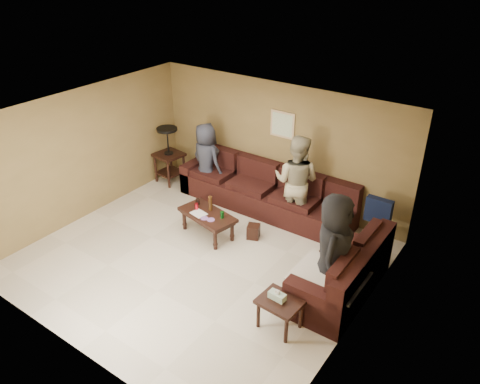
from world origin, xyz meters
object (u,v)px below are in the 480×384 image
Objects in this scene: sectional_sofa at (286,219)px; coffee_table at (207,216)px; person_left at (206,160)px; waste_bin at (253,231)px; person_middle at (296,181)px; end_table_left at (169,154)px; side_table_right at (280,304)px; person_right at (333,250)px.

coffee_table is at bearing -143.87° from sectional_sofa.
sectional_sofa is 2.95× the size of person_left.
person_middle reaches higher than waste_bin.
end_table_left is at bearing 149.36° from coffee_table.
person_left is 0.87× the size of person_middle.
side_table_right is at bearing 106.63° from person_middle.
side_table_right is 2.40× the size of waste_bin.
coffee_table is 0.88m from waste_bin.
sectional_sofa is at bearing 36.13° from coffee_table.
waste_bin is at bearing 164.92° from person_left.
waste_bin is 0.15× the size of person_middle.
sectional_sofa reaches higher than side_table_right.
coffee_table is at bearing 68.20° from person_right.
waste_bin is (-1.53, 1.66, -0.29)m from side_table_right.
person_left reaches higher than sectional_sofa.
coffee_table is 1.75m from person_middle.
sectional_sofa is at bearing 35.92° from person_right.
waste_bin is at bearing -16.25° from end_table_left.
side_table_right is (2.28, -1.26, 0.03)m from coffee_table.
person_middle is at bearing 115.01° from side_table_right.
coffee_table is 0.75× the size of person_left.
coffee_table is at bearing -30.64° from end_table_left.
sectional_sofa is at bearing -6.43° from end_table_left.
end_table_left is 4.86× the size of waste_bin.
waste_bin is at bearing 59.08° from person_middle.
person_right is (0.31, 0.94, 0.47)m from side_table_right.
end_table_left is 2.02× the size of side_table_right.
end_table_left is 3.16m from person_middle.
end_table_left is 1.04m from person_left.
coffee_table is 2.65m from person_right.
end_table_left reaches higher than side_table_right.
end_table_left is at bearing 56.92° from person_right.
person_right is (1.43, -1.16, 0.56)m from sectional_sofa.
waste_bin is at bearing 132.80° from side_table_right.
person_middle is (-1.18, 2.52, 0.48)m from side_table_right.
person_left reaches higher than side_table_right.
person_left is at bearing -7.92° from person_middle.
person_right is (1.84, -0.71, 0.76)m from waste_bin.
person_left is (1.04, 0.03, 0.12)m from end_table_left.
coffee_table is 1.88× the size of side_table_right.
waste_bin is 1.21m from person_middle.
person_left is at bearing 51.71° from person_right.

